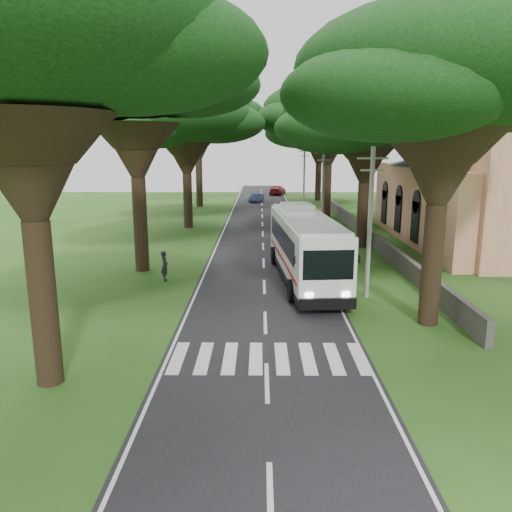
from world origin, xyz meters
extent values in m
plane|color=#274F16|center=(0.00, 0.00, 0.00)|extent=(140.00, 140.00, 0.00)
cube|color=black|center=(0.00, 25.00, 0.01)|extent=(8.00, 120.00, 0.04)
cube|color=silver|center=(0.00, -2.00, 0.00)|extent=(8.00, 3.00, 0.01)
cube|color=#383533|center=(9.00, 24.00, 0.60)|extent=(0.35, 50.00, 1.20)
cube|color=#E78F70|center=(18.00, 22.00, 3.20)|extent=(12.00, 22.00, 6.40)
pyramid|color=#595960|center=(18.00, 22.00, 8.60)|extent=(14.00, 24.00, 2.20)
cube|color=#E78F70|center=(15.00, 12.00, 5.00)|extent=(3.00, 3.00, 10.00)
cone|color=#595960|center=(15.00, 12.00, 10.80)|extent=(4.00, 4.00, 1.60)
cylinder|color=gray|center=(5.50, 6.00, 4.00)|extent=(0.24, 0.24, 8.00)
cube|color=gray|center=(5.50, 6.00, 7.40)|extent=(1.60, 0.10, 0.10)
cube|color=gray|center=(5.50, 6.00, 6.80)|extent=(1.20, 0.10, 0.10)
cylinder|color=gray|center=(5.50, 26.00, 4.00)|extent=(0.24, 0.24, 8.00)
cube|color=gray|center=(5.50, 26.00, 7.40)|extent=(1.60, 0.10, 0.10)
cube|color=gray|center=(5.50, 26.00, 6.80)|extent=(1.20, 0.10, 0.10)
cylinder|color=gray|center=(5.50, 46.00, 4.00)|extent=(0.24, 0.24, 8.00)
cube|color=gray|center=(5.50, 46.00, 7.40)|extent=(1.60, 0.10, 0.10)
cube|color=gray|center=(5.50, 46.00, 6.80)|extent=(1.20, 0.10, 0.10)
cylinder|color=black|center=(-7.50, -4.00, 2.82)|extent=(0.90, 0.90, 5.64)
cone|color=black|center=(-7.50, -4.00, 7.54)|extent=(3.20, 3.20, 3.80)
ellipsoid|color=black|center=(-7.50, -4.00, 11.54)|extent=(12.57, 12.57, 5.28)
cylinder|color=black|center=(-8.00, 12.00, 3.02)|extent=(0.90, 0.90, 6.03)
cone|color=black|center=(-8.00, 12.00, 7.93)|extent=(3.20, 3.20, 3.80)
ellipsoid|color=black|center=(-8.00, 12.00, 12.41)|extent=(12.99, 12.99, 5.45)
cylinder|color=black|center=(-7.50, 30.00, 2.68)|extent=(0.90, 0.90, 5.35)
cone|color=black|center=(-7.50, 30.00, 7.25)|extent=(3.20, 3.20, 3.80)
ellipsoid|color=black|center=(-7.50, 30.00, 10.89)|extent=(12.94, 12.94, 5.44)
cylinder|color=black|center=(-8.50, 48.00, 3.15)|extent=(0.90, 0.90, 6.30)
cone|color=black|center=(-8.50, 48.00, 8.20)|extent=(3.20, 3.20, 3.80)
ellipsoid|color=black|center=(-8.50, 48.00, 13.01)|extent=(14.66, 14.66, 6.16)
cylinder|color=black|center=(7.50, 2.00, 2.74)|extent=(0.90, 0.90, 5.48)
cone|color=black|center=(7.50, 2.00, 7.38)|extent=(3.20, 3.20, 3.80)
ellipsoid|color=black|center=(7.50, 2.00, 11.17)|extent=(12.74, 12.74, 5.35)
cylinder|color=black|center=(8.00, 20.00, 2.59)|extent=(0.90, 0.90, 5.18)
cone|color=black|center=(8.00, 20.00, 7.08)|extent=(3.20, 3.20, 3.80)
ellipsoid|color=black|center=(8.00, 20.00, 10.52)|extent=(13.15, 13.15, 5.52)
cylinder|color=black|center=(7.50, 38.00, 2.96)|extent=(0.90, 0.90, 5.93)
cone|color=black|center=(7.50, 38.00, 7.83)|extent=(3.20, 3.20, 3.80)
ellipsoid|color=black|center=(7.50, 38.00, 12.17)|extent=(14.96, 14.96, 6.28)
cylinder|color=black|center=(8.50, 56.00, 2.72)|extent=(0.90, 0.90, 5.43)
cone|color=black|center=(8.50, 56.00, 7.33)|extent=(3.20, 3.20, 3.80)
ellipsoid|color=black|center=(8.50, 56.00, 11.08)|extent=(14.74, 14.74, 6.19)
cube|color=white|center=(2.46, 9.71, 2.14)|extent=(3.83, 13.54, 3.29)
cube|color=black|center=(2.44, 10.04, 2.62)|extent=(3.69, 11.11, 1.23)
cube|color=black|center=(2.46, 9.71, 0.56)|extent=(3.87, 13.59, 0.39)
cube|color=#AA1A0B|center=(2.46, 9.71, 1.39)|extent=(3.77, 12.22, 0.20)
cube|color=white|center=(2.46, 9.71, 3.85)|extent=(3.55, 12.86, 0.20)
cylinder|color=black|center=(1.43, 5.16, 0.61)|extent=(0.48, 1.25, 1.23)
cylinder|color=black|center=(4.20, 5.37, 0.61)|extent=(0.48, 1.25, 1.23)
cylinder|color=black|center=(0.74, 13.82, 0.61)|extent=(0.48, 1.25, 1.23)
cylinder|color=black|center=(3.52, 14.04, 0.61)|extent=(0.48, 1.25, 1.23)
imported|color=navy|center=(-0.80, 53.38, 0.65)|extent=(2.33, 3.97, 1.24)
imported|color=maroon|center=(2.68, 65.03, 0.79)|extent=(3.21, 5.57, 1.52)
imported|color=black|center=(-6.01, 9.34, 0.92)|extent=(0.61, 0.77, 1.84)
camera|label=1|loc=(-0.24, -19.89, 7.98)|focal=35.00mm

